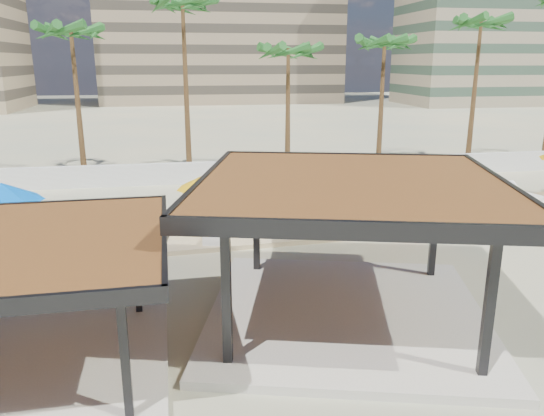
% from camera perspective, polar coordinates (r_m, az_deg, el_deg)
% --- Properties ---
extents(ground, '(200.00, 200.00, 0.00)m').
position_cam_1_polar(ground, '(15.24, 4.65, -10.25)').
color(ground, '#CDBA88').
rests_on(ground, ground).
extents(promenade, '(44.45, 7.97, 0.24)m').
position_cam_1_polar(promenade, '(22.62, 4.68, -1.37)').
color(promenade, '#C6B284').
rests_on(promenade, ground).
extents(boundary_wall, '(56.00, 0.30, 1.20)m').
position_cam_1_polar(boundary_wall, '(30.08, -3.02, 3.97)').
color(boundary_wall, silver).
rests_on(boundary_wall, ground).
extents(building_mid, '(38.00, 16.00, 30.40)m').
position_cam_1_polar(building_mid, '(91.89, -5.65, 20.24)').
color(building_mid, '#847259').
rests_on(building_mid, ground).
extents(pavilion_central, '(9.24, 9.24, 3.82)m').
position_cam_1_polar(pavilion_central, '(13.71, 8.33, -3.08)').
color(pavilion_central, beige).
rests_on(pavilion_central, ground).
extents(pavilion_west, '(6.26, 6.26, 3.11)m').
position_cam_1_polar(pavilion_west, '(12.52, -25.27, -8.39)').
color(pavilion_west, beige).
rests_on(pavilion_west, ground).
extents(umbrella_b, '(2.91, 2.91, 2.27)m').
position_cam_1_polar(umbrella_b, '(20.72, -6.82, 2.93)').
color(umbrella_b, beige).
rests_on(umbrella_b, promenade).
extents(umbrella_c, '(3.40, 3.40, 2.60)m').
position_cam_1_polar(umbrella_c, '(21.37, 14.29, 3.72)').
color(umbrella_c, beige).
rests_on(umbrella_c, promenade).
extents(umbrella_d, '(3.51, 3.51, 2.51)m').
position_cam_1_polar(umbrella_d, '(22.32, 19.18, 3.61)').
color(umbrella_d, beige).
rests_on(umbrella_d, promenade).
extents(umbrella_f, '(2.98, 2.98, 2.41)m').
position_cam_1_polar(umbrella_f, '(20.46, -27.01, 1.50)').
color(umbrella_f, beige).
rests_on(umbrella_f, promenade).
extents(lounger_a, '(1.16, 2.14, 0.77)m').
position_cam_1_polar(lounger_a, '(20.13, -5.96, -2.64)').
color(lounger_a, white).
rests_on(lounger_a, promenade).
extents(lounger_b, '(1.24, 1.99, 0.72)m').
position_cam_1_polar(lounger_b, '(23.25, 3.96, -0.13)').
color(lounger_b, white).
rests_on(lounger_b, promenade).
extents(lounger_c, '(1.15, 2.05, 0.74)m').
position_cam_1_polar(lounger_c, '(28.25, 25.48, 1.20)').
color(lounger_c, white).
rests_on(lounger_c, promenade).
extents(palm_c, '(3.00, 3.00, 8.99)m').
position_cam_1_polar(palm_c, '(31.84, -20.77, 16.79)').
color(palm_c, brown).
rests_on(palm_c, ground).
extents(palm_d, '(3.00, 3.00, 10.54)m').
position_cam_1_polar(palm_d, '(32.27, -9.58, 20.10)').
color(palm_d, brown).
rests_on(palm_d, ground).
extents(palm_e, '(3.00, 3.00, 8.00)m').
position_cam_1_polar(palm_e, '(32.33, 1.76, 16.04)').
color(palm_e, brown).
rests_on(palm_e, ground).
extents(palm_f, '(3.00, 3.00, 8.50)m').
position_cam_1_polar(palm_f, '(34.26, 11.99, 16.49)').
color(palm_f, brown).
rests_on(palm_f, ground).
extents(palm_g, '(3.00, 3.00, 9.70)m').
position_cam_1_polar(palm_g, '(36.58, 21.53, 17.48)').
color(palm_g, brown).
rests_on(palm_g, ground).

